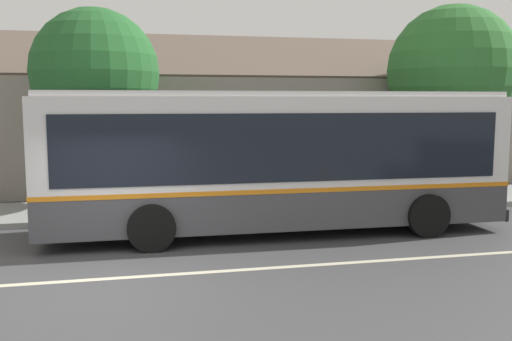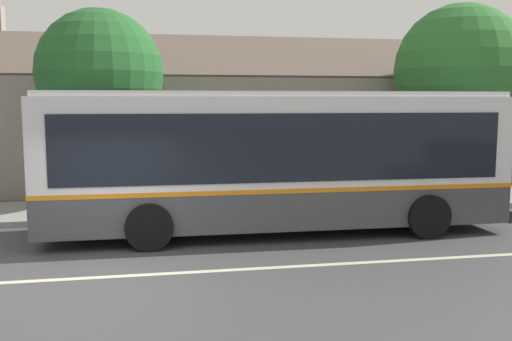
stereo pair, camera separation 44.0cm
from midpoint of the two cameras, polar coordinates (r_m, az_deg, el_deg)
The scene contains 8 objects.
ground_plane at distance 10.54m, azimuth -13.30°, elevation -10.33°, with size 300.00×300.00×0.00m, color #424244.
sidewalk_far at distance 16.35m, azimuth -12.44°, elevation -3.85°, with size 60.00×3.00×0.15m, color gray.
lane_divider_stripe at distance 10.53m, azimuth -13.30°, elevation -10.31°, with size 60.00×0.16×0.01m, color beige.
community_building at distance 22.84m, azimuth -5.09°, elevation 4.34°, with size 28.58×8.15×6.68m.
transit_bus at distance 13.41m, azimuth 2.91°, elevation 1.29°, with size 10.75×2.87×3.31m.
street_tree_primary at distance 19.91m, azimuth 20.35°, elevation 9.40°, with size 4.22×4.22×6.21m.
street_tree_secondary at distance 16.98m, azimuth -14.56°, elevation 9.00°, with size 3.61×3.61×5.71m.
bus_stop_sign at distance 18.18m, azimuth 22.94°, elevation 1.82°, with size 0.36×0.07×2.40m.
Camera 2 is at (0.72, -10.10, 3.10)m, focal length 40.00 mm.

